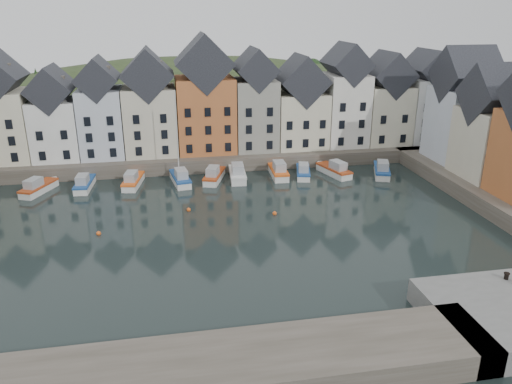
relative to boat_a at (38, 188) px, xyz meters
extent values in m
plane|color=black|center=(23.29, -17.98, -0.71)|extent=(260.00, 260.00, 0.00)
cube|color=#484337|center=(23.29, 12.02, 0.29)|extent=(90.00, 16.00, 2.00)
cube|color=#484337|center=(13.29, -39.98, 0.29)|extent=(50.00, 6.00, 2.00)
ellipsoid|color=#28351A|center=(23.29, 38.02, -18.71)|extent=(153.60, 70.40, 64.00)
sphere|color=black|center=(9.35, 32.95, 7.99)|extent=(5.77, 5.77, 5.77)
sphere|color=black|center=(48.15, 42.76, 7.41)|extent=(5.27, 5.27, 5.27)
sphere|color=black|center=(55.11, 36.22, 7.17)|extent=(5.07, 5.07, 5.07)
sphere|color=black|center=(37.57, 37.21, 7.11)|extent=(5.01, 5.01, 5.01)
sphere|color=black|center=(51.62, 42.27, 7.34)|extent=(5.21, 5.21, 5.21)
sphere|color=black|center=(25.28, 40.66, 7.61)|extent=(5.45, 5.45, 5.45)
sphere|color=black|center=(61.09, 30.33, 6.49)|extent=(4.49, 4.49, 4.49)
cube|color=beige|center=(-5.88, 10.02, 6.32)|extent=(7.67, 8.00, 10.07)
cube|color=white|center=(1.39, 10.02, 5.59)|extent=(6.56, 8.00, 8.61)
cube|color=black|center=(1.39, 10.02, 11.52)|extent=(6.56, 8.16, 6.56)
cube|color=silver|center=(7.92, 10.02, 6.30)|extent=(6.20, 8.00, 10.02)
cube|color=black|center=(7.92, 10.02, 12.84)|extent=(6.20, 8.16, 6.20)
cube|color=beige|center=(15.02, 10.02, 6.33)|extent=(7.70, 8.00, 10.08)
cube|color=black|center=(15.02, 10.02, 13.27)|extent=(7.70, 8.16, 7.70)
cube|color=#B96634|center=(23.36, 10.02, 6.93)|extent=(8.69, 8.00, 11.28)
cube|color=black|center=(23.36, 10.02, 14.72)|extent=(8.69, 8.16, 8.69)
cube|color=gray|center=(31.07, 10.02, 6.68)|extent=(6.43, 8.00, 10.78)
cube|color=black|center=(31.07, 10.02, 13.66)|extent=(6.43, 8.16, 6.43)
cube|color=beige|center=(38.37, 10.02, 5.57)|extent=(7.88, 8.00, 8.56)
cube|color=black|center=(38.37, 10.02, 11.79)|extent=(7.88, 8.16, 7.88)
cube|color=white|center=(45.71, 10.02, 6.92)|extent=(6.50, 8.00, 11.27)
cube|color=black|center=(45.71, 10.02, 14.17)|extent=(6.50, 8.16, 6.50)
cube|color=beige|center=(52.72, 10.02, 5.95)|extent=(7.23, 8.00, 9.32)
cube|color=black|center=(52.72, 10.02, 12.40)|extent=(7.23, 8.16, 7.23)
cube|color=white|center=(59.57, 10.02, 6.45)|extent=(6.18, 8.00, 10.32)
cube|color=black|center=(59.57, 10.02, 13.14)|extent=(6.18, 8.16, 6.18)
cube|color=silver|center=(59.29, -1.72, 6.48)|extent=(7.47, 8.00, 10.38)
cube|color=black|center=(59.29, -1.72, 13.65)|extent=(7.62, 8.00, 8.00)
cube|color=beige|center=(59.29, -9.73, 5.73)|extent=(8.14, 8.00, 8.89)
cube|color=black|center=(59.29, -9.73, 12.15)|extent=(8.30, 8.00, 8.00)
sphere|color=orange|center=(19.29, -9.98, -0.56)|extent=(0.50, 0.50, 0.50)
sphere|color=orange|center=(29.29, -12.98, -0.56)|extent=(0.50, 0.50, 0.50)
sphere|color=orange|center=(9.29, -14.98, -0.56)|extent=(0.50, 0.50, 0.50)
cube|color=silver|center=(0.08, 0.18, -0.36)|extent=(4.13, 6.32, 1.12)
cube|color=#AC3F18|center=(0.08, 0.18, 0.25)|extent=(4.27, 6.48, 0.25)
cube|color=#9A9DA2|center=(-0.29, -0.66, 0.86)|extent=(2.28, 2.81, 1.22)
cube|color=silver|center=(5.85, 0.68, -0.36)|extent=(2.22, 6.17, 1.11)
cube|color=#1E498C|center=(5.85, 0.68, 0.25)|extent=(2.33, 6.29, 0.25)
cube|color=#9A9DA2|center=(5.79, -0.23, 0.85)|extent=(1.57, 2.51, 1.21)
cube|color=silver|center=(12.30, 0.71, -0.35)|extent=(2.90, 6.43, 1.14)
cube|color=orange|center=(12.30, 0.71, 0.27)|extent=(3.02, 6.57, 0.26)
cube|color=#9A9DA2|center=(12.14, -0.21, 0.89)|extent=(1.85, 2.69, 1.24)
cube|color=silver|center=(18.73, 0.56, -0.34)|extent=(2.83, 6.61, 1.17)
cube|color=#1E498C|center=(18.73, 0.56, 0.30)|extent=(2.96, 6.75, 0.27)
cube|color=#9A9DA2|center=(18.87, -0.39, 0.94)|extent=(1.85, 2.75, 1.28)
cylinder|color=silver|center=(18.64, 1.19, 5.69)|extent=(0.15, 0.15, 11.73)
cube|color=silver|center=(23.56, 0.86, -0.34)|extent=(3.80, 6.60, 1.16)
cube|color=#AC3F18|center=(23.56, 0.86, 0.29)|extent=(3.94, 6.75, 0.26)
cube|color=#9A9DA2|center=(23.26, -0.04, 0.92)|extent=(2.20, 2.87, 1.27)
cube|color=silver|center=(26.89, 1.03, -0.31)|extent=(2.57, 7.02, 1.26)
cube|color=silver|center=(26.89, 1.03, 0.38)|extent=(2.70, 7.17, 0.29)
cube|color=#9A9DA2|center=(26.81, 0.00, 1.07)|extent=(1.81, 2.87, 1.38)
cube|color=silver|center=(32.92, 1.20, -0.32)|extent=(2.32, 6.83, 1.24)
cube|color=orange|center=(32.92, 1.20, 0.36)|extent=(2.44, 6.97, 0.28)
cube|color=#9A9DA2|center=(32.88, 0.19, 1.03)|extent=(1.69, 2.77, 1.35)
cube|color=silver|center=(36.52, 0.43, -0.37)|extent=(3.12, 6.15, 1.08)
cube|color=#1E498C|center=(36.52, 0.43, 0.22)|extent=(3.24, 6.29, 0.25)
cube|color=#9A9DA2|center=(36.31, -0.43, 0.81)|extent=(1.90, 2.62, 1.18)
cube|color=silver|center=(41.12, 0.18, -0.34)|extent=(3.73, 6.71, 1.18)
cube|color=#AC3F18|center=(41.12, 0.18, 0.31)|extent=(3.87, 6.87, 0.27)
cube|color=#9A9DA2|center=(41.40, -0.74, 0.95)|extent=(2.19, 2.90, 1.29)
cube|color=silver|center=(48.02, -1.17, -0.33)|extent=(4.13, 6.82, 1.20)
cube|color=#1E498C|center=(48.02, -1.17, 0.32)|extent=(4.28, 6.98, 0.27)
cube|color=#9A9DA2|center=(47.68, -2.09, 0.98)|extent=(2.35, 2.99, 1.31)
cylinder|color=black|center=(44.17, -34.48, 1.54)|extent=(0.36, 0.36, 0.50)
cylinder|color=black|center=(44.17, -34.48, 1.81)|extent=(0.48, 0.48, 0.08)
camera|label=1|loc=(17.17, -66.36, 22.45)|focal=35.00mm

